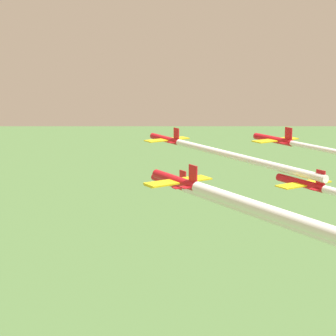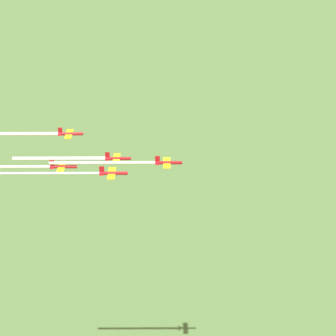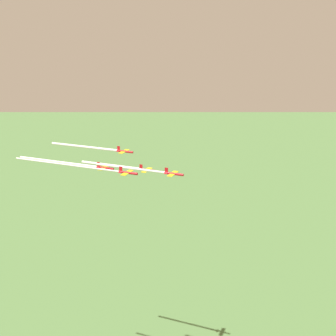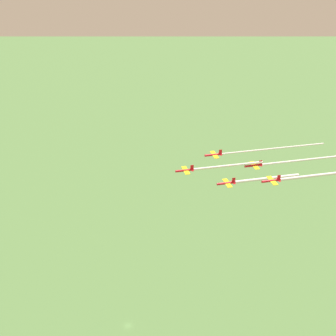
{
  "view_description": "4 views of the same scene",
  "coord_description": "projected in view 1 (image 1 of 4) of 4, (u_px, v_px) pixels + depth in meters",
  "views": [
    {
      "loc": [
        -106.4,
        108.8,
        138.61
      ],
      "look_at": [
        -27.89,
        34.41,
        116.4
      ],
      "focal_mm": 70.0,
      "sensor_mm": 36.0,
      "label": 1
    },
    {
      "loc": [
        -60.19,
        -156.69,
        214.18
      ],
      "look_at": [
        -22.63,
        31.1,
        117.87
      ],
      "focal_mm": 70.0,
      "sensor_mm": 36.0,
      "label": 2
    },
    {
      "loc": [
        12.62,
        -160.21,
        183.27
      ],
      "look_at": [
        -25.19,
        29.52,
        122.96
      ],
      "focal_mm": 50.0,
      "sensor_mm": 36.0,
      "label": 3
    },
    {
      "loc": [
        61.11,
        202.55,
        224.32
      ],
      "look_at": [
        -14.63,
        29.13,
        122.8
      ],
      "focal_mm": 50.0,
      "sensor_mm": 36.0,
      "label": 4
    }
  ],
  "objects": [
    {
      "name": "jet_1",
      "position": [
        171.0,
        182.0,
        97.18
      ],
      "size": [
        8.82,
        8.49,
        2.95
      ],
      "rotation": [
        0.0,
        0.0,
        4.52
      ],
      "color": "red"
    },
    {
      "name": "smoke_trail_3",
      "position": [
        324.0,
        231.0,
        57.29
      ],
      "size": [
        38.55,
        8.76,
        1.34
      ],
      "rotation": [
        0.0,
        0.0,
        4.52
      ],
      "color": "white"
    },
    {
      "name": "jet_2",
      "position": [
        274.0,
        139.0,
        106.83
      ],
      "size": [
        8.82,
        8.49,
        2.95
      ],
      "rotation": [
        0.0,
        0.0,
        4.52
      ],
      "color": "red"
    },
    {
      "name": "jet_3",
      "position": [
        177.0,
        180.0,
        76.74
      ],
      "size": [
        8.82,
        8.49,
        2.95
      ],
      "rotation": [
        0.0,
        0.0,
        4.52
      ],
      "color": "red"
    },
    {
      "name": "jet_0",
      "position": [
        166.0,
        139.0,
        115.98
      ],
      "size": [
        8.82,
        8.49,
        2.95
      ],
      "rotation": [
        0.0,
        0.0,
        4.52
      ],
      "color": "red"
    },
    {
      "name": "jet_4",
      "position": [
        302.0,
        183.0,
        87.91
      ],
      "size": [
        8.82,
        8.49,
        2.95
      ],
      "rotation": [
        0.0,
        0.0,
        4.52
      ],
      "color": "red"
    },
    {
      "name": "smoke_trail_1",
      "position": [
        257.0,
        213.0,
        80.8
      ],
      "size": [
        31.27,
        7.39,
        1.38
      ],
      "rotation": [
        0.0,
        0.0,
        4.52
      ],
      "color": "white"
    },
    {
      "name": "smoke_trail_0",
      "position": [
        242.0,
        158.0,
        98.42
      ],
      "size": [
        34.03,
        7.65,
        1.09
      ],
      "rotation": [
        0.0,
        0.0,
        4.52
      ],
      "color": "white"
    }
  ]
}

